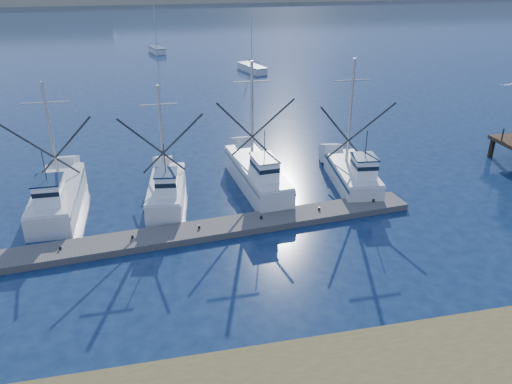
% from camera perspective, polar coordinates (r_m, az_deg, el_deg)
% --- Properties ---
extents(ground, '(500.00, 500.00, 0.00)m').
position_cam_1_polar(ground, '(26.74, 11.20, -10.49)').
color(ground, '#0D1B3B').
rests_on(ground, ground).
extents(floating_dock, '(32.14, 5.14, 0.43)m').
position_cam_1_polar(floating_dock, '(30.58, -10.17, -5.01)').
color(floating_dock, '#55514C').
rests_on(floating_dock, ground).
extents(trawler_fleet, '(31.07, 9.63, 9.13)m').
position_cam_1_polar(trawler_fleet, '(34.87, -10.09, 0.37)').
color(trawler_fleet, silver).
rests_on(trawler_fleet, ground).
extents(sailboat_near, '(3.45, 6.59, 8.10)m').
position_cam_1_polar(sailboat_near, '(76.92, -0.45, 13.96)').
color(sailboat_near, silver).
rests_on(sailboat_near, ground).
extents(sailboat_far, '(3.01, 5.10, 8.10)m').
position_cam_1_polar(sailboat_far, '(94.78, -11.24, 15.63)').
color(sailboat_far, silver).
rests_on(sailboat_far, ground).
extents(flying_gull, '(0.96, 0.17, 0.17)m').
position_cam_1_polar(flying_gull, '(38.92, 26.66, 10.89)').
color(flying_gull, white).
rests_on(flying_gull, ground).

